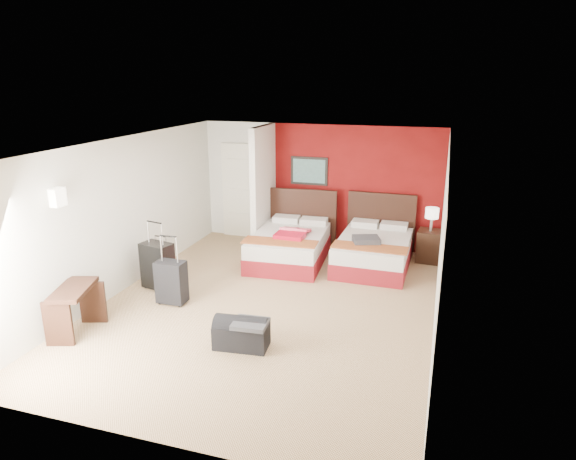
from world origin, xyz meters
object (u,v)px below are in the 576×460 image
at_px(bed_left, 289,248).
at_px(bed_right, 373,253).
at_px(nightstand, 429,246).
at_px(suitcase_navy, 163,269).
at_px(table_lamp, 432,219).
at_px(duffel_bag, 241,335).
at_px(suitcase_charcoal, 172,283).
at_px(red_suitcase_open, 293,233).
at_px(suitcase_black, 158,267).
at_px(desk, 76,311).

relative_size(bed_left, bed_right, 1.02).
bearing_deg(nightstand, suitcase_navy, -145.68).
height_order(nightstand, table_lamp, table_lamp).
bearing_deg(bed_left, table_lamp, 14.02).
xyz_separation_m(bed_right, table_lamp, (0.98, 0.62, 0.56)).
bearing_deg(duffel_bag, bed_left, 90.37).
bearing_deg(bed_left, duffel_bag, -87.72).
bearing_deg(table_lamp, nightstand, 0.00).
bearing_deg(suitcase_charcoal, duffel_bag, -30.89).
relative_size(bed_right, suitcase_charcoal, 2.78).
height_order(bed_left, suitcase_navy, bed_left).
relative_size(bed_right, suitcase_navy, 3.97).
distance_m(red_suitcase_open, nightstand, 2.64).
bearing_deg(suitcase_navy, suitcase_black, -76.94).
relative_size(table_lamp, suitcase_charcoal, 0.67).
bearing_deg(bed_left, red_suitcase_open, -48.79).
distance_m(nightstand, desk, 6.31).
height_order(bed_left, desk, desk).
distance_m(bed_left, table_lamp, 2.74).
relative_size(bed_right, duffel_bag, 2.62).
bearing_deg(suitcase_navy, suitcase_charcoal, -52.47).
relative_size(table_lamp, duffel_bag, 0.63).
relative_size(red_suitcase_open, duffel_bag, 1.05).
bearing_deg(red_suitcase_open, duffel_bag, -84.73).
bearing_deg(nightstand, duffel_bag, -113.53).
height_order(nightstand, suitcase_black, suitcase_black).
distance_m(suitcase_black, duffel_bag, 2.48).
bearing_deg(desk, suitcase_navy, 67.08).
bearing_deg(desk, red_suitcase_open, 41.69).
xyz_separation_m(bed_right, red_suitcase_open, (-1.48, -0.30, 0.33)).
bearing_deg(duffel_bag, bed_right, 64.62).
distance_m(bed_left, red_suitcase_open, 0.36).
distance_m(suitcase_charcoal, duffel_bag, 1.81).
height_order(red_suitcase_open, desk, desk).
distance_m(suitcase_black, suitcase_navy, 0.31).
distance_m(suitcase_charcoal, suitcase_navy, 0.92).
bearing_deg(suitcase_black, suitcase_navy, 117.18).
height_order(suitcase_black, duffel_bag, suitcase_black).
bearing_deg(suitcase_charcoal, suitcase_navy, 129.13).
xyz_separation_m(suitcase_charcoal, duffel_bag, (1.55, -0.93, -0.15)).
relative_size(bed_left, suitcase_black, 2.46).
xyz_separation_m(bed_left, bed_right, (1.58, 0.20, -0.01)).
xyz_separation_m(red_suitcase_open, table_lamp, (2.46, 0.92, 0.23)).
relative_size(red_suitcase_open, table_lamp, 1.66).
bearing_deg(suitcase_navy, red_suitcase_open, 37.16).
relative_size(bed_right, suitcase_black, 2.41).
distance_m(red_suitcase_open, suitcase_navy, 2.44).
bearing_deg(suitcase_charcoal, suitcase_black, 138.54).
relative_size(nightstand, table_lamp, 1.39).
distance_m(red_suitcase_open, suitcase_charcoal, 2.59).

